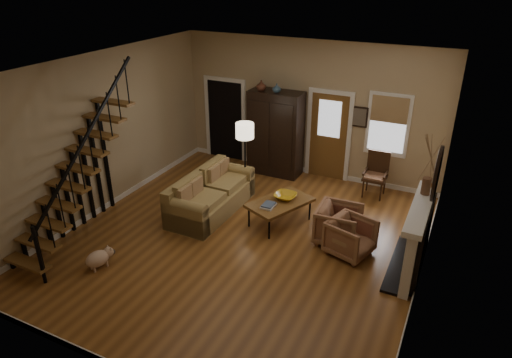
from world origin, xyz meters
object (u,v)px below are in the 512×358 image
at_px(armoire, 276,133).
at_px(floor_lamp, 245,161).
at_px(sofa, 211,194).
at_px(armchair_right, 339,225).
at_px(coffee_table, 280,212).
at_px(armchair_left, 351,237).
at_px(side_chair, 375,175).

bearing_deg(armoire, floor_lamp, -93.44).
xyz_separation_m(sofa, armchair_right, (2.77, 0.03, -0.04)).
height_order(coffee_table, armchair_right, armchair_right).
relative_size(sofa, floor_lamp, 1.28).
xyz_separation_m(armchair_left, floor_lamp, (-2.77, 1.22, 0.52)).
xyz_separation_m(coffee_table, armchair_right, (1.27, -0.14, 0.12)).
xyz_separation_m(coffee_table, floor_lamp, (-1.19, 0.78, 0.62)).
xyz_separation_m(sofa, coffee_table, (1.50, 0.18, -0.16)).
bearing_deg(sofa, side_chair, 37.30).
bearing_deg(side_chair, armchair_left, -87.00).
relative_size(coffee_table, side_chair, 1.28).
bearing_deg(armchair_left, side_chair, 19.48).
distance_m(armoire, sofa, 2.54).
bearing_deg(coffee_table, armoire, 115.98).
bearing_deg(armoire, sofa, -99.52).
bearing_deg(armchair_left, armchair_right, 62.72).
relative_size(armchair_left, armchair_right, 0.94).
height_order(coffee_table, side_chair, side_chair).
bearing_deg(floor_lamp, sofa, -108.47).
relative_size(floor_lamp, side_chair, 1.70).
bearing_deg(side_chair, floor_lamp, -154.22).
bearing_deg(armchair_right, armoire, 41.77).
bearing_deg(armchair_left, sofa, 101.54).
relative_size(coffee_table, floor_lamp, 0.75).
distance_m(armchair_left, side_chair, 2.50).
xyz_separation_m(sofa, side_chair, (2.96, 2.23, 0.10)).
bearing_deg(side_chair, armchair_right, -94.77).
relative_size(sofa, side_chair, 2.18).
bearing_deg(armoire, armchair_right, -45.34).
height_order(coffee_table, armchair_left, armchair_left).
relative_size(sofa, coffee_table, 1.70).
height_order(armchair_left, floor_lamp, floor_lamp).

